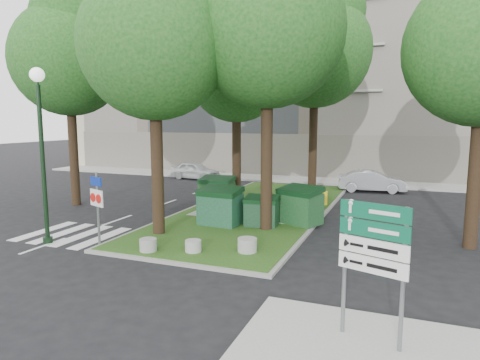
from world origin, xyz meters
The scene contains 24 objects.
ground centered at (0.00, 0.00, 0.00)m, with size 120.00×120.00×0.00m, color black.
median_island centered at (0.50, 8.00, 0.06)m, with size 6.00×16.00×0.12m, color #224313.
median_kerb centered at (0.50, 8.00, 0.05)m, with size 6.30×16.30×0.10m, color gray.
building_sidewalk centered at (0.00, 18.50, 0.06)m, with size 42.00×3.00×0.12m, color #999993.
zebra_crossing centered at (-3.75, 1.50, 0.01)m, with size 5.00×3.00×0.01m, color silver.
apartment_building centered at (0.00, 26.00, 8.00)m, with size 41.00×12.00×16.00m, color #B6AC88.
tree_median_near_left centered at (-1.41, 2.56, 7.32)m, with size 5.20×5.20×10.53m.
tree_median_near_right centered at (2.09, 4.56, 7.99)m, with size 5.60×5.60×11.46m.
tree_median_mid centered at (-0.91, 9.06, 6.98)m, with size 4.80×4.80×9.99m.
tree_median_far centered at (2.29, 12.06, 8.32)m, with size 5.80×5.80×11.93m.
tree_street_left centered at (-8.41, 6.06, 7.65)m, with size 5.40×5.40×11.00m.
dumpster_a centered at (-1.52, 7.75, 0.82)m, with size 1.58×1.12×1.46m.
dumpster_b centered at (0.08, 4.53, 0.85)m, with size 1.72×1.27×1.52m.
dumpster_c centered at (1.68, 4.92, 0.69)m, with size 1.36×1.00×1.20m.
dumpster_d centered at (3.00, 5.84, 0.85)m, with size 1.96×1.71×1.53m.
bollard_left centered at (-0.65, 0.50, 0.32)m, with size 0.55×0.55×0.39m, color gray.
bollard_right centered at (2.32, 1.56, 0.34)m, with size 0.61×0.61×0.44m, color gray.
bollard_mid centered at (0.72, 0.95, 0.30)m, with size 0.51×0.51×0.37m, color #A2A19C.
litter_bin centered at (3.20, 10.00, 0.45)m, with size 0.38×0.38×0.66m, color yellow.
street_lamp centered at (-4.64, 0.33, 3.75)m, with size 0.48×0.48×5.97m.
traffic_sign_pole centered at (-2.66, 0.62, 1.63)m, with size 0.72×0.32×2.54m.
directional_sign centered at (6.39, -2.76, 1.88)m, with size 1.27×0.46×2.65m.
car_white centered at (-7.20, 16.53, 0.62)m, with size 1.47×3.67×1.25m, color silver.
car_silver centered at (5.06, 15.50, 0.64)m, with size 1.35×3.89×1.28m, color #9FA0A7.
Camera 1 is at (6.85, -10.71, 4.27)m, focal length 32.00 mm.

